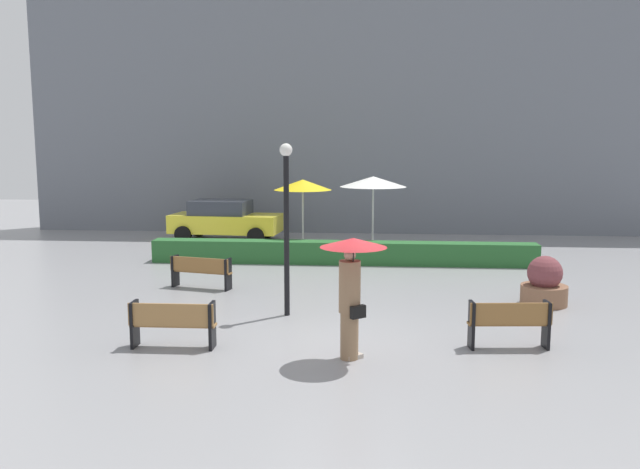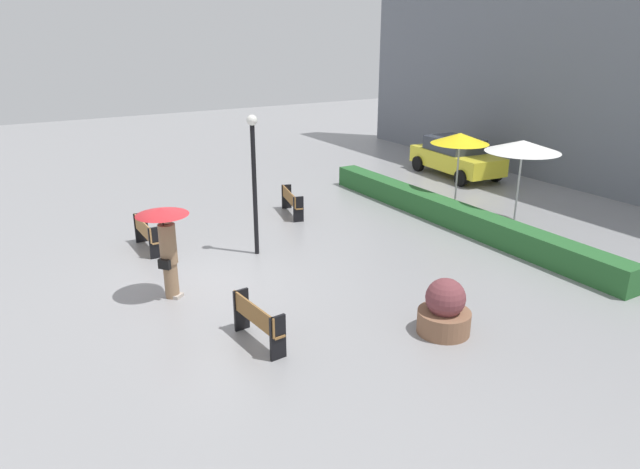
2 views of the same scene
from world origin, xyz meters
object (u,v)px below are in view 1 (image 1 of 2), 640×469
Objects in this scene: bench_near_right at (510,321)px; patio_umbrella_white at (373,182)px; bench_near_left at (172,322)px; parked_car at (225,219)px; planter_pot at (544,284)px; bench_far_left at (201,270)px; patio_umbrella_yellow at (303,185)px; lamp_post at (286,211)px; pedestrian_with_umbrella at (351,276)px.

patio_umbrella_white reaches higher than bench_near_right.
parked_car is (-2.11, 13.36, 0.31)m from bench_near_left.
planter_pot is (1.49, 3.43, -0.03)m from bench_near_right.
bench_near_right is 8.29m from bench_far_left.
planter_pot is 0.45× the size of patio_umbrella_yellow.
bench_near_left is at bearing -109.22° from patio_umbrella_white.
lamp_post is 0.87× the size of parked_car.
bench_far_left is 7.39m from patio_umbrella_white.
bench_near_right is at bearing -24.56° from lamp_post.
parked_car is (-3.42, 3.19, -1.57)m from patio_umbrella_yellow.
planter_pot is (4.38, 4.27, -1.00)m from pedestrian_with_umbrella.
patio_umbrella_yellow is 0.59× the size of parked_car.
bench_near_left is 0.62× the size of patio_umbrella_yellow.
patio_umbrella_white reaches higher than bench_far_left.
planter_pot is at bearing 13.55° from lamp_post.
lamp_post is (-5.89, -1.42, 1.83)m from planter_pot.
lamp_post is 11.65m from parked_car.
pedestrian_with_umbrella is 0.84× the size of patio_umbrella_yellow.
lamp_post is at bearing -86.39° from patio_umbrella_yellow.
pedestrian_with_umbrella is (3.31, -0.36, 0.98)m from bench_near_left.
lamp_post is (2.60, -2.44, 1.82)m from bench_far_left.
patio_umbrella_yellow is (2.11, 5.25, 1.89)m from bench_far_left.
pedestrian_with_umbrella is 0.50× the size of parked_car.
pedestrian_with_umbrella is 3.33m from lamp_post.
planter_pot is 0.44× the size of patio_umbrella_white.
bench_near_right is 3.74m from planter_pot.
bench_near_right is at bearing -75.76° from patio_umbrella_white.
bench_near_right is 10.50m from patio_umbrella_white.
bench_near_left is 5.00m from bench_far_left.
parked_car is (-1.31, 8.43, 0.32)m from bench_far_left.
bench_near_right reaches higher than bench_near_left.
bench_near_left is at bearing -153.05° from planter_pot.
pedestrian_with_umbrella is at bearing -62.03° from lamp_post.
bench_near_left is 13.53m from parked_car.
patio_umbrella_white is at bearing -26.58° from parked_car.
pedestrian_with_umbrella is at bearing -79.27° from patio_umbrella_yellow.
patio_umbrella_white is at bearing 7.35° from patio_umbrella_yellow.
lamp_post is 7.71m from patio_umbrella_yellow.
bench_near_right reaches higher than bench_far_left.
bench_near_left reaches higher than bench_far_left.
bench_near_left is at bearing -97.34° from patio_umbrella_yellow.
bench_near_left is 0.60× the size of patio_umbrella_white.
patio_umbrella_yellow is at bearing 100.73° from pedestrian_with_umbrella.
parked_car is at bearing 109.75° from lamp_post.
lamp_post is at bearing -166.45° from planter_pot.
patio_umbrella_white is (0.35, 10.84, 0.99)m from pedestrian_with_umbrella.
patio_umbrella_yellow reaches higher than bench_near_right.
parked_car is at bearing 98.82° from bench_far_left.
parked_car reaches higher than bench_far_left.
pedestrian_with_umbrella is 0.58× the size of lamp_post.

